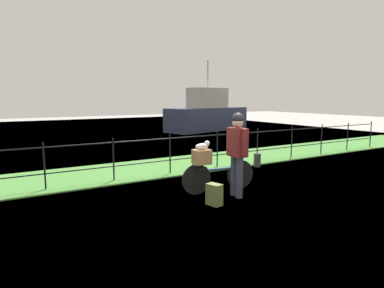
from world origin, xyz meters
name	(u,v)px	position (x,y,z in m)	size (l,w,h in m)	color
ground_plane	(224,196)	(0.00, 0.00, 0.00)	(60.00, 60.00, 0.00)	#9E9993
grass_strip	(157,167)	(0.00, 3.15, 0.01)	(27.00, 2.40, 0.03)	#478438
harbor_water	(88,139)	(0.00, 10.87, 0.00)	(30.00, 30.00, 0.00)	#426684
iron_fence	(170,151)	(0.00, 2.33, 0.60)	(18.04, 0.04, 1.03)	black
bicycle_main	(218,176)	(0.10, 0.34, 0.34)	(1.68, 0.26, 0.63)	black
wooden_crate	(202,157)	(-0.28, 0.39, 0.78)	(0.34, 0.27, 0.29)	#A87F51
terrier_dog	(203,146)	(-0.26, 0.39, 1.00)	(0.32, 0.17, 0.18)	silver
cyclist_person	(237,147)	(0.22, -0.12, 1.00)	(0.30, 0.54, 1.68)	#383D51
backpack_on_paving	(214,195)	(-0.47, -0.34, 0.20)	(0.28, 0.18, 0.40)	olive
mooring_bollard	(257,160)	(2.55, 1.83, 0.19)	(0.20, 0.20, 0.39)	#38383D
moored_boat_near	(207,115)	(7.23, 11.37, 0.95)	(5.76, 3.02, 4.13)	#2D3856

